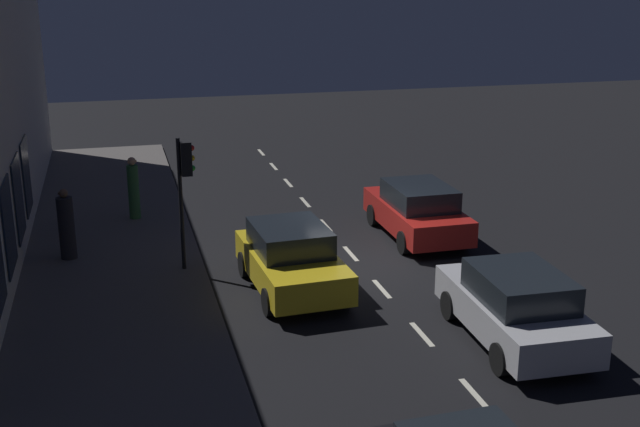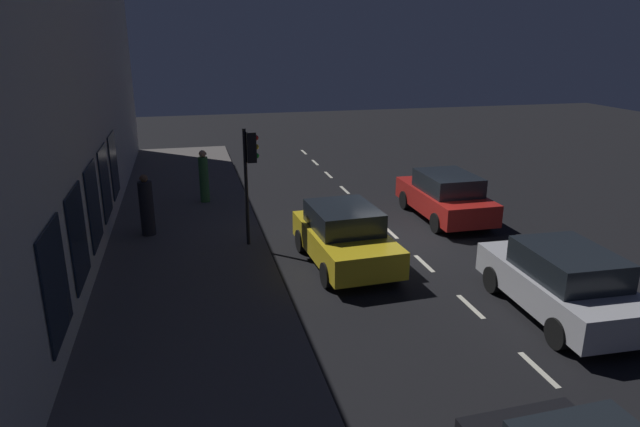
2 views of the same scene
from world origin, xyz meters
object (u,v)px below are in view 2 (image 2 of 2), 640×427
object	(u,v)px
parked_car_1	(562,282)
pedestrian_0	(204,178)
pedestrian_1	(147,207)
traffic_light	(250,160)
parked_car_0	(345,236)
parked_car_3	(445,196)

from	to	relation	value
parked_car_1	pedestrian_0	size ratio (longest dim) A/B	2.24
pedestrian_1	traffic_light	bearing A→B (deg)	-103.96
traffic_light	parked_car_0	world-z (taller)	traffic_light
parked_car_3	pedestrian_0	bearing A→B (deg)	156.03
traffic_light	pedestrian_1	size ratio (longest dim) A/B	1.79
parked_car_1	parked_car_0	bearing A→B (deg)	136.20
traffic_light	pedestrian_0	size ratio (longest dim) A/B	1.78
traffic_light	parked_car_0	size ratio (longest dim) A/B	0.82
parked_car_0	pedestrian_1	distance (m)	6.17
parked_car_0	pedestrian_1	world-z (taller)	pedestrian_1
parked_car_0	parked_car_1	bearing A→B (deg)	131.32
traffic_light	parked_car_3	xyz separation A→B (m)	(-6.63, -1.27, -1.85)
parked_car_0	pedestrian_1	xyz separation A→B (m)	(5.24, -3.25, 0.22)
traffic_light	parked_car_1	bearing A→B (deg)	137.23
pedestrian_0	pedestrian_1	size ratio (longest dim) A/B	1.01
parked_car_3	pedestrian_0	world-z (taller)	pedestrian_0
pedestrian_1	parked_car_3	bearing A→B (deg)	-78.22
parked_car_0	parked_car_1	world-z (taller)	same
parked_car_0	pedestrian_0	xyz separation A→B (m)	(3.41, -6.43, 0.26)
traffic_light	parked_car_0	xyz separation A→B (m)	(-2.26, 1.71, -1.85)
parked_car_3	pedestrian_1	distance (m)	9.62
parked_car_0	parked_car_1	distance (m)	5.47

